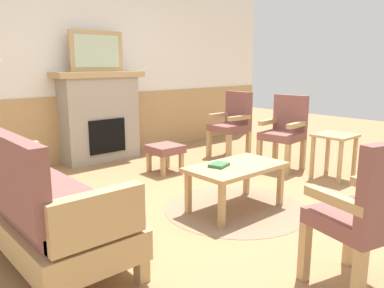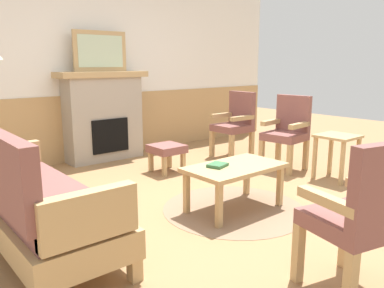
% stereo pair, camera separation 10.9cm
% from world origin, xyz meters
% --- Properties ---
extents(ground_plane, '(14.00, 14.00, 0.00)m').
position_xyz_m(ground_plane, '(0.00, 0.00, 0.00)').
color(ground_plane, '#997047').
extents(wall_back, '(7.20, 0.14, 2.70)m').
position_xyz_m(wall_back, '(0.00, 2.60, 1.31)').
color(wall_back, white).
rests_on(wall_back, ground_plane).
extents(fireplace, '(1.30, 0.44, 1.28)m').
position_xyz_m(fireplace, '(0.00, 2.35, 0.65)').
color(fireplace, '#A39989').
rests_on(fireplace, ground_plane).
extents(framed_picture, '(0.80, 0.04, 0.56)m').
position_xyz_m(framed_picture, '(0.00, 2.35, 1.56)').
color(framed_picture, tan).
rests_on(framed_picture, fireplace).
extents(couch, '(0.70, 1.80, 0.98)m').
position_xyz_m(couch, '(-1.76, 0.10, 0.40)').
color(couch, tan).
rests_on(couch, ground_plane).
extents(coffee_table, '(0.96, 0.56, 0.44)m').
position_xyz_m(coffee_table, '(0.01, -0.28, 0.39)').
color(coffee_table, tan).
rests_on(coffee_table, ground_plane).
extents(round_rug, '(1.39, 1.39, 0.01)m').
position_xyz_m(round_rug, '(0.01, -0.28, 0.00)').
color(round_rug, '#896B51').
rests_on(round_rug, ground_plane).
extents(book_on_table, '(0.22, 0.19, 0.03)m').
position_xyz_m(book_on_table, '(-0.15, -0.20, 0.46)').
color(book_on_table, '#33663D').
rests_on(book_on_table, coffee_table).
extents(footstool, '(0.40, 0.40, 0.36)m').
position_xyz_m(footstool, '(0.30, 1.21, 0.28)').
color(footstool, tan).
rests_on(footstool, ground_plane).
extents(armchair_near_fireplace, '(0.49, 0.49, 0.98)m').
position_xyz_m(armchair_near_fireplace, '(1.59, 1.23, 0.54)').
color(armchair_near_fireplace, tan).
rests_on(armchair_near_fireplace, ground_plane).
extents(armchair_by_window_left, '(0.53, 0.53, 0.98)m').
position_xyz_m(armchair_by_window_left, '(1.63, 0.31, 0.54)').
color(armchair_by_window_left, tan).
rests_on(armchair_by_window_left, ground_plane).
extents(armchair_front_left, '(0.58, 0.58, 0.98)m').
position_xyz_m(armchair_front_left, '(-0.46, -1.75, 0.54)').
color(armchair_front_left, tan).
rests_on(armchair_front_left, ground_plane).
extents(side_table, '(0.44, 0.44, 0.55)m').
position_xyz_m(side_table, '(1.69, -0.37, 0.43)').
color(side_table, tan).
rests_on(side_table, ground_plane).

